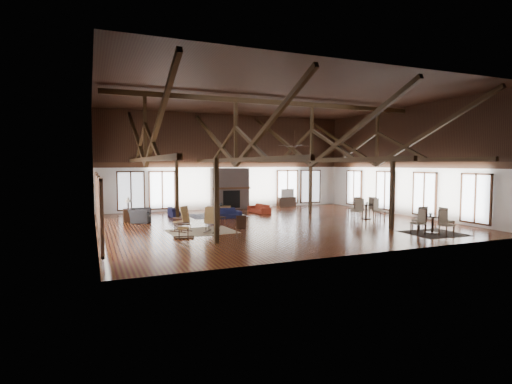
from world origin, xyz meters
name	(u,v)px	position (x,y,z in m)	size (l,w,h in m)	color
floor	(275,223)	(0.00, 0.00, 0.00)	(16.00, 16.00, 0.00)	#5F3314
ceiling	(275,97)	(0.00, 0.00, 6.00)	(16.00, 14.00, 0.02)	black
wall_back	(228,162)	(0.00, 7.00, 3.00)	(16.00, 0.02, 6.00)	white
wall_front	(370,159)	(0.00, -7.00, 3.00)	(16.00, 0.02, 6.00)	white
wall_left	(94,160)	(-8.00, 0.00, 3.00)	(0.02, 14.00, 6.00)	white
wall_right	(406,161)	(8.00, 0.00, 3.00)	(0.02, 14.00, 6.00)	white
roof_truss	(275,139)	(0.00, 0.00, 4.03)	(15.60, 14.07, 3.14)	#30200D
post_grid	(275,192)	(0.00, 0.00, 1.52)	(8.16, 7.16, 3.05)	#30200D
fireplace	(230,189)	(0.00, 6.67, 1.29)	(2.50, 0.69, 2.60)	#756159
ceiling_fan	(294,145)	(0.50, -1.00, 3.73)	(1.60, 1.60, 0.75)	black
sofa_navy_front	(224,213)	(-1.70, 2.68, 0.26)	(1.79, 0.70, 0.52)	#131534
sofa_navy_left	(176,212)	(-3.90, 4.36, 0.25)	(0.66, 1.69, 0.49)	black
sofa_orange	(259,209)	(0.95, 4.18, 0.25)	(0.67, 1.71, 0.50)	#A2331F
coffee_table	(219,207)	(-1.55, 4.09, 0.45)	(1.46, 1.10, 0.50)	brown
vase	(221,204)	(-1.44, 4.06, 0.60)	(0.19, 0.19, 0.20)	#B2B2B2
armchair	(140,216)	(-5.98, 2.82, 0.34)	(0.92, 1.05, 0.69)	#2B2B2D
side_table_lamp	(128,212)	(-6.48, 3.26, 0.47)	(0.49, 0.49, 1.26)	black
rocking_chair_a	(183,220)	(-4.61, -0.68, 0.51)	(0.89, 0.93, 1.09)	olive
rocking_chair_b	(211,220)	(-3.56, -1.28, 0.50)	(0.84, 0.93, 1.07)	olive
rocking_chair_c	(186,226)	(-4.80, -2.10, 0.48)	(0.86, 0.57, 1.02)	olive
side_chair_a	(218,215)	(-2.82, 0.07, 0.56)	(0.53, 0.53, 0.96)	black
side_chair_b	(241,225)	(-2.89, -3.05, 0.52)	(0.45, 0.45, 0.90)	black
cafe_table_near	(433,221)	(4.83, -4.99, 0.51)	(1.98, 1.98, 1.03)	black
cafe_table_far	(366,209)	(5.08, -0.38, 0.54)	(2.12, 2.12, 1.09)	black
cup_near	(430,214)	(4.78, -4.92, 0.79)	(0.11, 0.11, 0.09)	#B2B2B2
cup_far	(367,203)	(5.07, -0.44, 0.83)	(0.12, 0.12, 0.09)	#B2B2B2
tv_console	(286,202)	(4.05, 6.75, 0.31)	(1.25, 0.47, 0.62)	black
television	(287,193)	(4.08, 6.75, 0.90)	(0.97, 0.13, 0.56)	#B2B2B2
rug_tan	(201,231)	(-3.87, -0.88, 0.01)	(2.73, 2.14, 0.01)	tan
rug_navy	(217,215)	(-1.72, 3.94, 0.01)	(3.03, 2.27, 0.01)	#161C3F
rug_dark	(434,233)	(4.85, -5.06, 0.01)	(2.19, 1.99, 0.01)	black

